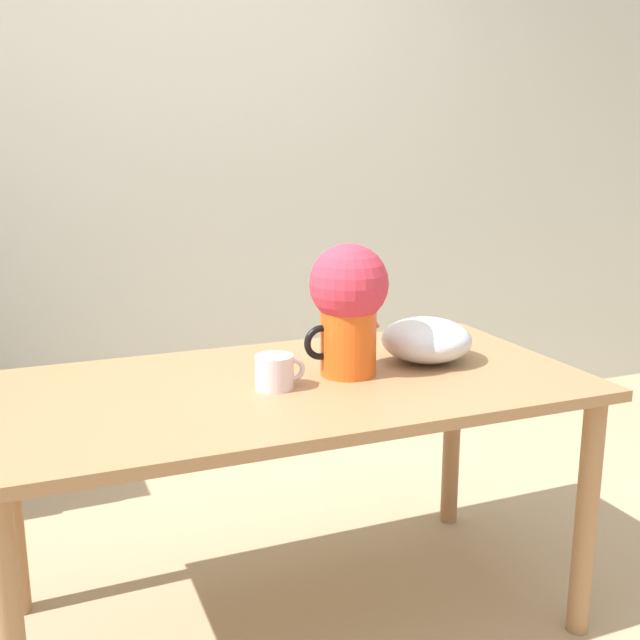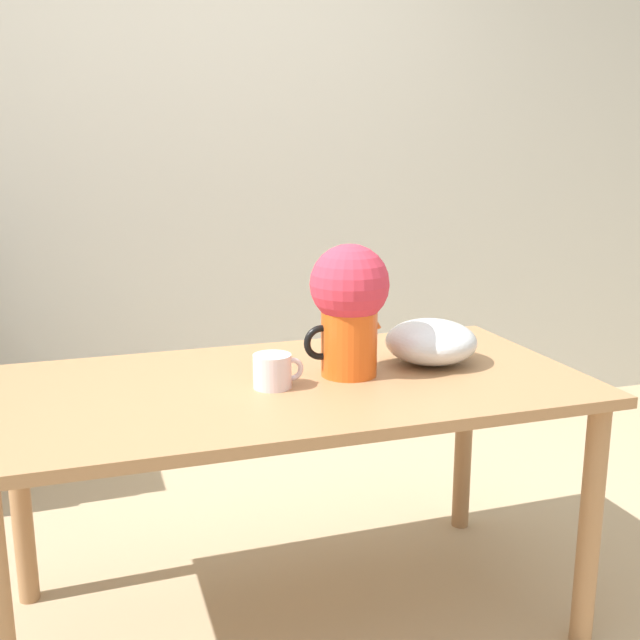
% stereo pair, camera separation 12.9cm
% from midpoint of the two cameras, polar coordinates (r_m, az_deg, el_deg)
% --- Properties ---
extents(wall_back, '(8.00, 0.05, 2.60)m').
position_cam_midpoint_polar(wall_back, '(3.36, -8.45, 12.46)').
color(wall_back, silver).
rests_on(wall_back, ground_plane).
extents(table, '(1.57, 0.80, 0.72)m').
position_cam_midpoint_polar(table, '(2.03, -0.40, -7.08)').
color(table, '#A3754C').
rests_on(table, ground_plane).
extents(flower_vase, '(0.24, 0.21, 0.36)m').
position_cam_midpoint_polar(flower_vase, '(2.00, 4.09, 1.42)').
color(flower_vase, '#E05619').
rests_on(flower_vase, table).
extents(coffee_mug, '(0.13, 0.10, 0.09)m').
position_cam_midpoint_polar(coffee_mug, '(1.93, -1.67, -3.92)').
color(coffee_mug, silver).
rests_on(coffee_mug, table).
extents(white_bowl, '(0.26, 0.26, 0.13)m').
position_cam_midpoint_polar(white_bowl, '(2.18, 10.14, -1.65)').
color(white_bowl, silver).
rests_on(white_bowl, table).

